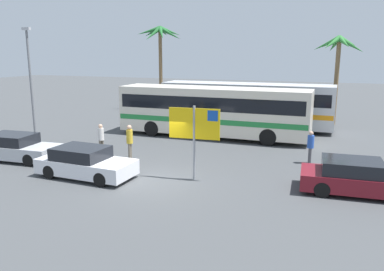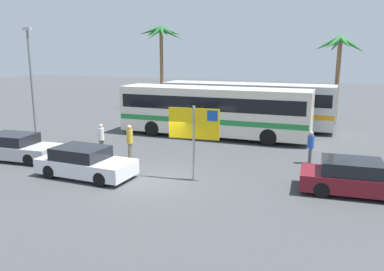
{
  "view_description": "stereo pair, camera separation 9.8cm",
  "coord_description": "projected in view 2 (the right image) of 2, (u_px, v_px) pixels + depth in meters",
  "views": [
    {
      "loc": [
        7.12,
        -14.14,
        5.39
      ],
      "look_at": [
        0.48,
        3.59,
        1.3
      ],
      "focal_mm": 36.38,
      "sensor_mm": 36.0,
      "label": 1
    },
    {
      "loc": [
        7.21,
        -14.1,
        5.39
      ],
      "look_at": [
        0.48,
        3.59,
        1.3
      ],
      "focal_mm": 36.38,
      "sensor_mm": 36.0,
      "label": 2
    }
  ],
  "objects": [
    {
      "name": "pedestrian_near_sign",
      "position": [
        101.0,
        137.0,
        20.54
      ],
      "size": [
        0.32,
        0.32,
        1.67
      ],
      "rotation": [
        0.0,
        0.0,
        6.11
      ],
      "color": "#706656",
      "rests_on": "ground"
    },
    {
      "name": "ferry_sign",
      "position": [
        195.0,
        127.0,
        16.24
      ],
      "size": [
        2.2,
        0.21,
        3.2
      ],
      "rotation": [
        0.0,
        0.0,
        0.07
      ],
      "color": "gray",
      "rests_on": "ground"
    },
    {
      "name": "car_silver",
      "position": [
        16.0,
        147.0,
        19.74
      ],
      "size": [
        4.49,
        2.05,
        1.32
      ],
      "rotation": [
        0.0,
        0.0,
        0.07
      ],
      "color": "#B7BABF",
      "rests_on": "ground"
    },
    {
      "name": "ground",
      "position": [
        151.0,
        181.0,
        16.53
      ],
      "size": [
        120.0,
        120.0,
        0.0
      ],
      "primitive_type": "plane",
      "color": "#424447"
    },
    {
      "name": "pedestrian_by_bus",
      "position": [
        311.0,
        145.0,
        18.95
      ],
      "size": [
        0.32,
        0.32,
        1.62
      ],
      "rotation": [
        0.0,
        0.0,
        3.34
      ],
      "color": "#4C4C51",
      "rests_on": "ground"
    },
    {
      "name": "palm_tree_inland",
      "position": [
        340.0,
        52.0,
        28.25
      ],
      "size": [
        3.68,
        3.64,
        6.55
      ],
      "color": "brown",
      "rests_on": "ground"
    },
    {
      "name": "pedestrian_crossing_lot",
      "position": [
        130.0,
        139.0,
        19.52
      ],
      "size": [
        0.32,
        0.32,
        1.81
      ],
      "rotation": [
        0.0,
        0.0,
        3.34
      ],
      "color": "#706656",
      "rests_on": "ground"
    },
    {
      "name": "palm_tree_seaside",
      "position": [
        161.0,
        40.0,
        35.76
      ],
      "size": [
        4.07,
        4.07,
        7.71
      ],
      "color": "brown",
      "rests_on": "ground"
    },
    {
      "name": "car_maroon",
      "position": [
        356.0,
        178.0,
        14.97
      ],
      "size": [
        4.39,
        2.13,
        1.32
      ],
      "rotation": [
        0.0,
        0.0,
        0.06
      ],
      "color": "maroon",
      "rests_on": "ground"
    },
    {
      "name": "car_white",
      "position": [
        85.0,
        163.0,
        17.02
      ],
      "size": [
        4.33,
        1.99,
        1.32
      ],
      "rotation": [
        0.0,
        0.0,
        -0.04
      ],
      "color": "silver",
      "rests_on": "ground"
    },
    {
      "name": "bus_rear_coach",
      "position": [
        246.0,
        103.0,
        27.88
      ],
      "size": [
        12.15,
        2.59,
        3.17
      ],
      "color": "silver",
      "rests_on": "ground"
    },
    {
      "name": "lamp_post_left_side",
      "position": [
        31.0,
        79.0,
        24.28
      ],
      "size": [
        0.56,
        0.2,
        6.84
      ],
      "color": "slate",
      "rests_on": "ground"
    },
    {
      "name": "bus_front_coach",
      "position": [
        213.0,
        109.0,
        24.78
      ],
      "size": [
        12.15,
        2.59,
        3.17
      ],
      "color": "silver",
      "rests_on": "ground"
    }
  ]
}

